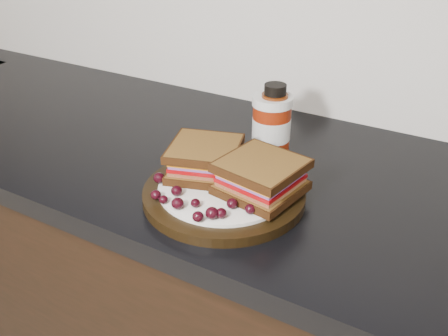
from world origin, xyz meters
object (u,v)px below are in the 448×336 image
(plate, at_px, (224,194))
(oil_bottle, at_px, (274,119))
(sandwich_left, at_px, (205,159))
(condiment_jar, at_px, (271,124))

(plate, relative_size, oil_bottle, 1.95)
(plate, relative_size, sandwich_left, 2.31)
(plate, distance_m, condiment_jar, 0.21)
(sandwich_left, xyz_separation_m, condiment_jar, (0.04, 0.18, 0.01))
(sandwich_left, bearing_deg, plate, -42.78)
(sandwich_left, height_order, condiment_jar, condiment_jar)
(plate, bearing_deg, oil_bottle, 91.11)
(sandwich_left, relative_size, condiment_jar, 1.03)
(plate, distance_m, oil_bottle, 0.21)
(plate, height_order, condiment_jar, condiment_jar)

